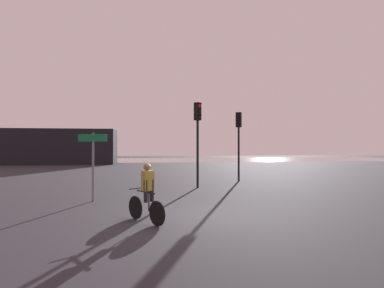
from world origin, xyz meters
TOP-DOWN VIEW (x-y plane):
  - ground_plane at (0.00, 0.00)m, footprint 120.00×120.00m
  - water_strip at (0.00, 38.71)m, footprint 80.00×16.00m
  - distant_building at (-12.59, 28.71)m, footprint 13.16×4.00m
  - traffic_light_far_right at (3.82, 8.83)m, footprint 0.40×0.42m
  - traffic_light_center at (0.94, 6.23)m, footprint 0.41×0.42m
  - direction_sign_post at (-3.55, 2.95)m, footprint 1.09×0.21m
  - cyclist at (-1.42, -0.54)m, footprint 1.03×1.42m

SIDE VIEW (x-z plane):
  - ground_plane at x=0.00m, z-range 0.00..0.00m
  - water_strip at x=0.00m, z-range 0.00..0.01m
  - cyclist at x=-1.42m, z-range 0.01..1.63m
  - direction_sign_post at x=-3.55m, z-range 0.40..3.00m
  - distant_building at x=-12.59m, z-range 0.00..4.18m
  - traffic_light_far_right at x=3.82m, z-range 0.82..4.98m
  - traffic_light_center at x=0.94m, z-range 0.85..5.16m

